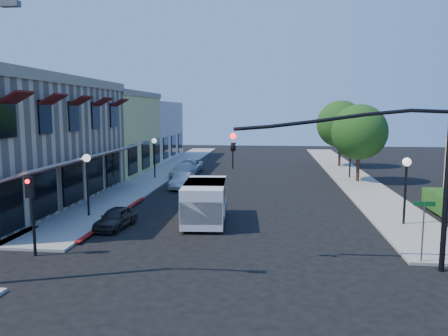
# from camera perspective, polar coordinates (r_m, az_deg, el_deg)

# --- Properties ---
(ground) EXTENTS (120.00, 120.00, 0.00)m
(ground) POSITION_cam_1_polar(r_m,az_deg,el_deg) (16.15, -0.01, -14.09)
(ground) COLOR black
(ground) RESTS_ON ground
(sidewalk_left) EXTENTS (3.50, 50.00, 0.12)m
(sidewalk_left) POSITION_cam_1_polar(r_m,az_deg,el_deg) (43.59, -7.61, -0.32)
(sidewalk_left) COLOR gray
(sidewalk_left) RESTS_ON ground
(sidewalk_right) EXTENTS (3.50, 50.00, 0.12)m
(sidewalk_right) POSITION_cam_1_polar(r_m,az_deg,el_deg) (42.93, 15.72, -0.66)
(sidewalk_right) COLOR gray
(sidewalk_right) RESTS_ON ground
(curb_red_strip) EXTENTS (0.25, 10.00, 0.06)m
(curb_red_strip) POSITION_cam_1_polar(r_m,az_deg,el_deg) (25.17, -13.86, -6.38)
(curb_red_strip) COLOR maroon
(curb_red_strip) RESTS_ON ground
(corner_brick_building) EXTENTS (11.77, 18.20, 8.10)m
(corner_brick_building) POSITION_cam_1_polar(r_m,az_deg,el_deg) (31.10, -27.14, 3.11)
(corner_brick_building) COLOR tan
(corner_brick_building) RESTS_ON ground
(yellow_stucco_building) EXTENTS (10.00, 12.00, 7.60)m
(yellow_stucco_building) POSITION_cam_1_polar(r_m,az_deg,el_deg) (44.42, -16.51, 4.43)
(yellow_stucco_building) COLOR #EAD169
(yellow_stucco_building) RESTS_ON ground
(pink_stucco_building) EXTENTS (10.00, 12.00, 7.00)m
(pink_stucco_building) POSITION_cam_1_polar(r_m,az_deg,el_deg) (55.68, -11.74, 4.83)
(pink_stucco_building) COLOR #D1A69E
(pink_stucco_building) RESTS_ON ground
(street_tree_a) EXTENTS (4.56, 4.56, 6.48)m
(street_tree_a) POSITION_cam_1_polar(r_m,az_deg,el_deg) (37.65, 17.25, 4.50)
(street_tree_a) COLOR black
(street_tree_a) RESTS_ON ground
(street_tree_b) EXTENTS (4.94, 4.94, 7.02)m
(street_tree_b) POSITION_cam_1_polar(r_m,az_deg,el_deg) (47.49, 14.98, 5.56)
(street_tree_b) COLOR black
(street_tree_b) RESTS_ON ground
(signal_mast_arm) EXTENTS (8.01, 0.39, 6.00)m
(signal_mast_arm) POSITION_cam_1_polar(r_m,az_deg,el_deg) (17.06, 20.54, 0.78)
(signal_mast_arm) COLOR black
(signal_mast_arm) RESTS_ON ground
(secondary_signal) EXTENTS (0.28, 0.42, 3.32)m
(secondary_signal) POSITION_cam_1_polar(r_m,az_deg,el_deg) (19.30, -23.90, -3.98)
(secondary_signal) COLOR black
(secondary_signal) RESTS_ON ground
(street_name_sign) EXTENTS (0.80, 0.06, 2.50)m
(street_name_sign) POSITION_cam_1_polar(r_m,az_deg,el_deg) (18.59, 24.60, -6.39)
(street_name_sign) COLOR #595B5E
(street_name_sign) RESTS_ON ground
(lamppost_left_near) EXTENTS (0.44, 0.44, 3.57)m
(lamppost_left_near) POSITION_cam_1_polar(r_m,az_deg,el_deg) (25.27, -17.46, -0.14)
(lamppost_left_near) COLOR black
(lamppost_left_near) RESTS_ON ground
(lamppost_left_far) EXTENTS (0.44, 0.44, 3.57)m
(lamppost_left_far) POSITION_cam_1_polar(r_m,az_deg,el_deg) (38.42, -9.09, 2.62)
(lamppost_left_far) COLOR black
(lamppost_left_far) RESTS_ON ground
(lamppost_right_near) EXTENTS (0.44, 0.44, 3.57)m
(lamppost_right_near) POSITION_cam_1_polar(r_m,az_deg,el_deg) (24.15, 22.70, -0.72)
(lamppost_right_near) COLOR black
(lamppost_right_near) RESTS_ON ground
(lamppost_right_far) EXTENTS (0.44, 0.44, 3.57)m
(lamppost_right_far) POSITION_cam_1_polar(r_m,az_deg,el_deg) (39.66, 16.20, 2.56)
(lamppost_right_far) COLOR black
(lamppost_right_far) RESTS_ON ground
(white_van) EXTENTS (2.47, 5.03, 2.17)m
(white_van) POSITION_cam_1_polar(r_m,az_deg,el_deg) (23.26, -2.52, -4.13)
(white_van) COLOR silver
(white_van) RESTS_ON ground
(parked_car_a) EXTENTS (1.61, 3.24, 1.06)m
(parked_car_a) POSITION_cam_1_polar(r_m,az_deg,el_deg) (22.99, -13.97, -6.34)
(parked_car_a) COLOR black
(parked_car_a) RESTS_ON ground
(parked_car_b) EXTENTS (1.48, 3.64, 1.17)m
(parked_car_b) POSITION_cam_1_polar(r_m,az_deg,el_deg) (33.66, -5.48, -1.69)
(parked_car_b) COLOR #A9ADAE
(parked_car_b) RESTS_ON ground
(parked_car_c) EXTENTS (1.99, 4.40, 1.25)m
(parked_car_c) POSITION_cam_1_polar(r_m,az_deg,el_deg) (39.21, -5.35, -0.33)
(parked_car_c) COLOR beige
(parked_car_c) RESTS_ON ground
(parked_car_d) EXTENTS (2.15, 4.57, 1.26)m
(parked_car_d) POSITION_cam_1_polar(r_m,az_deg,el_deg) (42.18, -4.52, 0.24)
(parked_car_d) COLOR #B1B5B7
(parked_car_d) RESTS_ON ground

